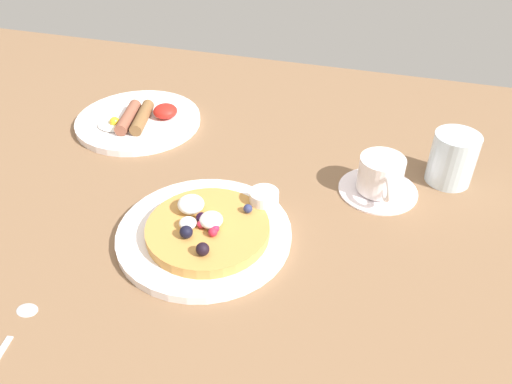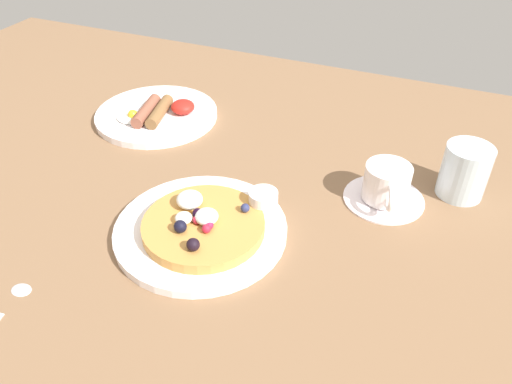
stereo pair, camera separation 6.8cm
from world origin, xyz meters
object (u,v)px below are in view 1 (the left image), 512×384
Objects in this scene: breakfast_plate at (139,121)px; coffee_saucer at (378,189)px; teaspoon at (16,327)px; coffee_cup at (381,174)px; water_glass at (453,158)px; syrup_ramekin at (264,200)px; pancake_plate at (204,234)px.

breakfast_plate is 49.28cm from coffee_saucer.
teaspoon is (8.84, -49.72, -0.43)cm from breakfast_plate.
coffee_saucer is at bearing 45.74° from teaspoon.
water_glass is at bearing 31.32° from coffee_cup.
pancake_plate is at bearing -134.73° from syrup_ramekin.
teaspoon is at bearing -79.92° from breakfast_plate.
syrup_ramekin is 20.24cm from coffee_saucer.
coffee_cup is 1.15× the size of water_glass.
teaspoon is 69.28cm from water_glass.
breakfast_plate is (-32.08, 20.67, -2.42)cm from syrup_ramekin.
water_glass is at bearing 33.46° from syrup_ramekin.
breakfast_plate is at bearing 169.38° from coffee_saucer.
water_glass is (34.45, 25.24, 3.75)cm from pancake_plate.
breakfast_plate is 1.88× the size of teaspoon.
coffee_cup is 12.85cm from water_glass.
coffee_cup is (16.40, 11.42, 0.52)cm from syrup_ramekin.
coffee_saucer is 13.42cm from water_glass.
syrup_ramekin reaches higher than teaspoon.
teaspoon is (-39.60, -40.64, -0.06)cm from coffee_saucer.
water_glass reaches higher than pancake_plate.
syrup_ramekin is at bearing -145.16° from coffee_cup.
breakfast_plate is 2.43× the size of coffee_cup.
water_glass is at bearing 42.97° from teaspoon.
water_glass is (50.60, 47.13, 4.18)cm from teaspoon.
breakfast_plate is at bearing 131.92° from pancake_plate.
coffee_cup is at bearing -148.68° from water_glass.
breakfast_plate is at bearing 169.20° from coffee_cup.
coffee_cup is at bearing 38.33° from pancake_plate.
pancake_plate is at bearing -141.67° from coffee_cup.
pancake_plate is 5.76× the size of syrup_ramekin.
syrup_ramekin is 32.82cm from water_glass.
water_glass is at bearing -2.49° from breakfast_plate.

